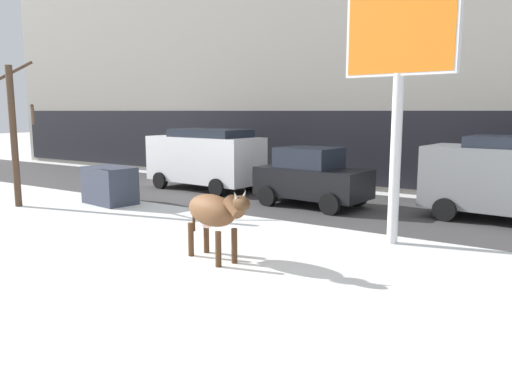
{
  "coord_description": "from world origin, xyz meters",
  "views": [
    {
      "loc": [
        6.8,
        -6.59,
        2.99
      ],
      "look_at": [
        0.26,
        3.2,
        1.1
      ],
      "focal_mm": 35.52,
      "sensor_mm": 36.0,
      "label": 1
    }
  ],
  "objects": [
    {
      "name": "building_facade",
      "position": [
        0.0,
        14.59,
        6.48
      ],
      "size": [
        44.0,
        6.1,
        13.0
      ],
      "color": "gray",
      "rests_on": "ground"
    },
    {
      "name": "bare_tree_right_lot",
      "position": [
        -8.26,
        2.41,
        2.34
      ],
      "size": [
        1.76,
        1.03,
        4.57
      ],
      "color": "#4C3828",
      "rests_on": "ground"
    },
    {
      "name": "billboard",
      "position": [
        3.14,
        4.5,
        4.31
      ],
      "size": [
        2.53,
        0.46,
        5.56
      ],
      "color": "silver",
      "rests_on": "ground"
    },
    {
      "name": "pedestrian_by_cars",
      "position": [
        4.07,
        11.14,
        0.88
      ],
      "size": [
        0.36,
        0.24,
        1.73
      ],
      "color": "#282833",
      "rests_on": "ground"
    },
    {
      "name": "car_white_van",
      "position": [
        -5.54,
        8.39,
        1.24
      ],
      "size": [
        4.74,
        2.4,
        2.32
      ],
      "color": "white",
      "rests_on": "ground"
    },
    {
      "name": "road_strip",
      "position": [
        0.0,
        7.99,
        0.0
      ],
      "size": [
        60.0,
        5.6,
        0.01
      ],
      "primitive_type": "cube",
      "color": "#423F3F",
      "rests_on": "ground"
    },
    {
      "name": "cow_brown",
      "position": [
        0.59,
        1.18,
        0.99
      ],
      "size": [
        1.93,
        0.97,
        1.54
      ],
      "color": "brown",
      "rests_on": "ground"
    },
    {
      "name": "ground_plane",
      "position": [
        0.0,
        0.0,
        0.0
      ],
      "size": [
        120.0,
        120.0,
        0.0
      ],
      "primitive_type": "plane",
      "color": "white"
    },
    {
      "name": "car_black_hatchback",
      "position": [
        -0.52,
        7.54,
        0.93
      ],
      "size": [
        3.62,
        2.15,
        1.86
      ],
      "color": "black",
      "rests_on": "ground"
    },
    {
      "name": "pedestrian_near_billboard",
      "position": [
        -7.73,
        11.14,
        0.88
      ],
      "size": [
        0.36,
        0.24,
        1.73
      ],
      "color": "#282833",
      "rests_on": "ground"
    },
    {
      "name": "dumpster",
      "position": [
        -6.19,
        4.3,
        0.6
      ],
      "size": [
        1.84,
        1.34,
        1.2
      ],
      "primitive_type": "cube",
      "rotation": [
        0.0,
        0.0,
        -0.15
      ],
      "color": "#383D4C",
      "rests_on": "ground"
    }
  ]
}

